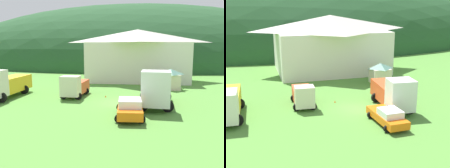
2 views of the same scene
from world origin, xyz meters
TOP-DOWN VIEW (x-y plane):
  - ground_plane at (0.00, 0.00)m, footprint 200.00×200.00m
  - forested_hill_backdrop at (0.00, 55.06)m, footprint 123.96×60.00m
  - depot_building at (1.98, 18.23)m, footprint 17.97×12.63m
  - play_shed_cream at (6.67, 8.92)m, footprint 2.65×2.55m
  - heavy_rig_striped at (-13.04, 0.81)m, footprint 3.21×8.05m
  - light_truck_cream at (-5.22, 2.48)m, footprint 2.71×5.23m
  - heavy_rig_white at (3.93, -1.05)m, footprint 3.66×7.30m
  - service_pickup_orange at (1.54, -4.89)m, footprint 2.60×5.39m
  - traffic_cone_near_pickup at (-1.56, 2.62)m, footprint 0.36×0.36m

SIDE VIEW (x-z plane):
  - ground_plane at x=0.00m, z-range 0.00..0.00m
  - forested_hill_backdrop at x=0.00m, z-range -18.84..18.84m
  - traffic_cone_near_pickup at x=-1.56m, z-range -0.26..0.26m
  - service_pickup_orange at x=1.54m, z-range 0.00..1.66m
  - light_truck_cream at x=-5.22m, z-range -0.05..2.59m
  - play_shed_cream at x=6.67m, z-range 0.04..2.88m
  - heavy_rig_striped at x=-13.04m, z-range -0.02..3.39m
  - heavy_rig_white at x=3.93m, z-range -0.08..3.66m
  - depot_building at x=1.98m, z-range 0.14..8.95m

